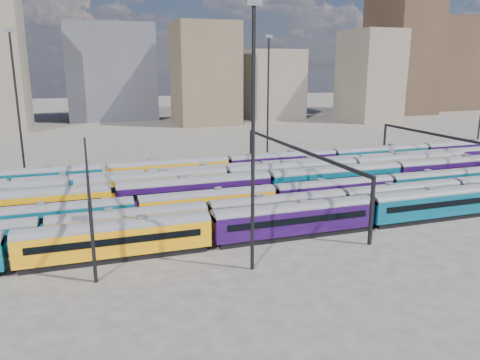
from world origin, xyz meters
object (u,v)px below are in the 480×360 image
object	(u,v)px
rake_0	(211,225)
mast_2	(253,131)
rake_1	(208,213)
rake_2	(208,201)

from	to	relation	value
rake_0	mast_2	bearing A→B (deg)	-71.05
rake_0	rake_1	distance (m)	5.10
rake_0	mast_2	world-z (taller)	mast_2
rake_1	rake_2	distance (m)	5.19
rake_1	mast_2	xyz separation A→B (m)	(1.44, -12.00, 11.56)
rake_0	rake_1	size ratio (longest dim) A/B	1.10
rake_1	mast_2	world-z (taller)	mast_2
mast_2	rake_0	bearing A→B (deg)	108.95
rake_0	rake_1	bearing A→B (deg)	79.13
rake_0	rake_2	xyz separation A→B (m)	(2.37, 10.00, -0.22)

